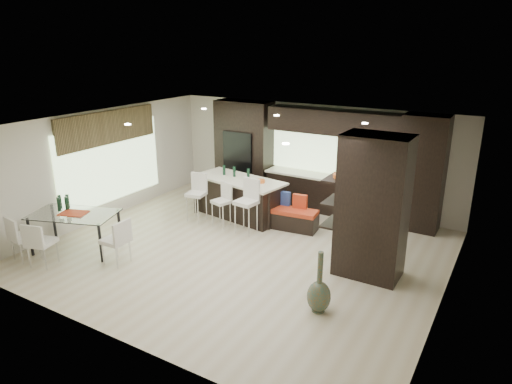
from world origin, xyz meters
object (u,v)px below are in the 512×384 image
Objects in this scene: kitchen_island at (239,197)px; chair_end at (116,243)px; dining_table at (76,232)px; chair_near at (42,245)px; stool_left at (196,202)px; chair_far at (25,239)px; floor_vase at (319,282)px; stool_mid at (221,209)px; stool_right at (246,212)px; bench at (291,219)px.

kitchen_island reaches higher than chair_end.
dining_table is 0.80m from chair_near.
stool_left is 1.11× the size of chair_end.
chair_end is at bearing 33.25° from chair_far.
floor_vase is at bearing -37.88° from stool_left.
stool_left is at bearing -161.47° from stool_mid.
stool_right is at bearing 55.69° from chair_far.
dining_table is at bearing -128.29° from stool_right.
chair_far is at bearing -143.57° from dining_table.
dining_table is 2.01× the size of chair_near.
chair_end is (-0.70, -3.46, -0.06)m from kitchen_island.
chair_near is 0.98× the size of chair_far.
floor_vase is at bearing -2.94° from chair_near.
stool_right is 1.19× the size of chair_end.
chair_near is at bearing -101.78° from stool_mid.
dining_table is (-5.33, -0.47, -0.12)m from floor_vase.
stool_right is (0.72, -0.83, 0.02)m from kitchen_island.
kitchen_island is 3.53m from chair_end.
floor_vase is at bearing -14.61° from dining_table.
kitchen_island is 2.20× the size of floor_vase.
bench is at bearing 50.34° from stool_right.
stool_left is 3.84m from chair_far.
stool_mid is 4.23m from chair_far.
dining_table is at bearing -141.25° from bench.
kitchen_island is 2.29× the size of stool_right.
chair_end is at bearing -129.28° from bench.
chair_far is (-0.54, -0.80, 0.02)m from dining_table.
stool_left is 0.89× the size of floor_vase.
chair_end is at bearing -92.37° from kitchen_island.
stool_left reaches higher than dining_table.
dining_table is 0.97m from chair_far.
kitchen_island is 0.80m from stool_mid.
floor_vase is 5.35m from dining_table.
stool_mid is 0.73m from stool_right.
stool_right is at bearing -40.00° from kitchen_island.
floor_vase reaches higher than dining_table.
stool_mid is at bearing -176.56° from stool_right.
floor_vase is at bearing 20.43° from chair_far.
chair_end reaches higher than dining_table.
bench is at bearing -34.64° from chair_end.
dining_table is 1.98× the size of chair_far.
bench is 4.02m from chair_end.
stool_mid is 0.98× the size of chair_far.
stool_right is (0.72, -0.04, 0.09)m from stool_mid.
kitchen_island is at bearing 68.63° from chair_far.
kitchen_island is 1.09m from stool_left.
stool_left is at bearing -0.96° from chair_end.
bench is at bearing 124.01° from floor_vase.
bench is 3.51m from floor_vase.
stool_right is 2.98m from chair_end.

